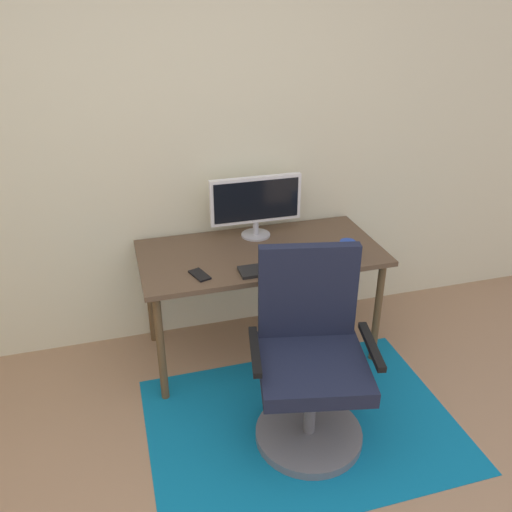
% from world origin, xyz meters
% --- Properties ---
extents(wall_back, '(6.00, 0.10, 2.60)m').
position_xyz_m(wall_back, '(0.00, 2.20, 1.30)').
color(wall_back, beige).
rests_on(wall_back, ground).
extents(area_rug, '(1.61, 1.16, 0.01)m').
position_xyz_m(area_rug, '(0.53, 1.08, 0.00)').
color(area_rug, '#0C6D9A').
rests_on(area_rug, ground).
extents(desk, '(1.41, 0.70, 0.71)m').
position_xyz_m(desk, '(0.50, 1.78, 0.64)').
color(desk, brown).
rests_on(desk, ground).
extents(monitor, '(0.56, 0.18, 0.38)m').
position_xyz_m(monitor, '(0.53, 1.99, 0.93)').
color(monitor, '#B2B2B7').
rests_on(monitor, desk).
extents(keyboard, '(0.43, 0.13, 0.02)m').
position_xyz_m(keyboard, '(0.53, 1.53, 0.72)').
color(keyboard, black).
rests_on(keyboard, desk).
extents(computer_mouse, '(0.06, 0.10, 0.03)m').
position_xyz_m(computer_mouse, '(0.82, 1.58, 0.72)').
color(computer_mouse, black).
rests_on(computer_mouse, desk).
extents(coffee_cup, '(0.09, 0.09, 0.10)m').
position_xyz_m(coffee_cup, '(0.95, 1.56, 0.76)').
color(coffee_cup, '#1739A4').
rests_on(coffee_cup, desk).
extents(cell_phone, '(0.11, 0.15, 0.01)m').
position_xyz_m(cell_phone, '(0.10, 1.58, 0.71)').
color(cell_phone, black).
rests_on(cell_phone, desk).
extents(office_chair, '(0.66, 0.61, 1.00)m').
position_xyz_m(office_chair, '(0.54, 1.04, 0.41)').
color(office_chair, slate).
rests_on(office_chair, ground).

